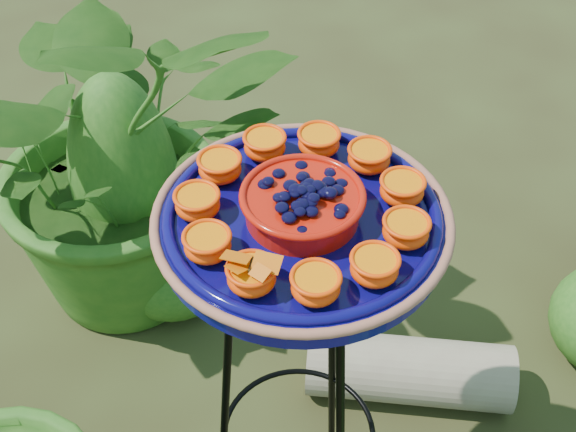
# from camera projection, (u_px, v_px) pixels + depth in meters

# --- Properties ---
(tripod_stand) EXTENTS (0.39, 0.39, 0.88)m
(tripod_stand) POSITION_uv_depth(u_px,v_px,m) (300.00, 367.00, 1.49)
(tripod_stand) COLOR black
(tripod_stand) RESTS_ON ground
(feeder_dish) EXTENTS (0.54, 0.54, 0.10)m
(feeder_dish) POSITION_uv_depth(u_px,v_px,m) (302.00, 217.00, 1.23)
(feeder_dish) COLOR #09064F
(feeder_dish) RESTS_ON tripod_stand
(driftwood_log) EXTENTS (0.53, 0.24, 0.17)m
(driftwood_log) POSITION_uv_depth(u_px,v_px,m) (409.00, 370.00, 2.03)
(driftwood_log) COLOR gray
(driftwood_log) RESTS_ON ground
(shrub_back_left) EXTENTS (1.11, 1.05, 0.98)m
(shrub_back_left) POSITION_uv_depth(u_px,v_px,m) (119.00, 146.00, 2.04)
(shrub_back_left) COLOR #235316
(shrub_back_left) RESTS_ON ground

